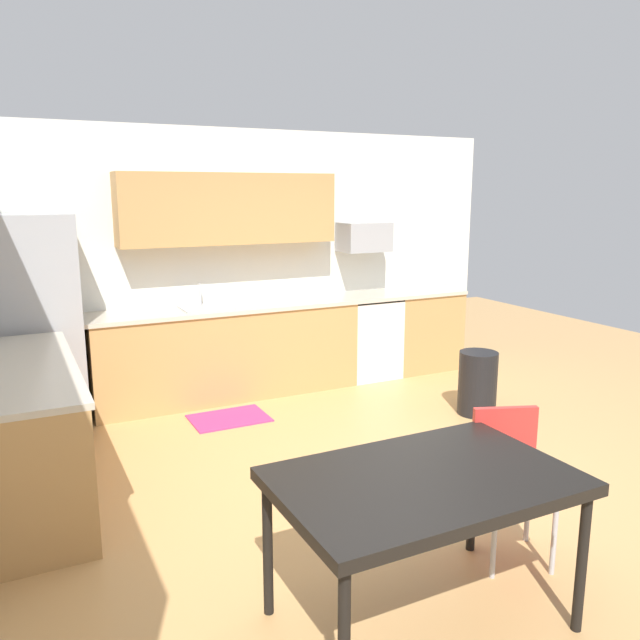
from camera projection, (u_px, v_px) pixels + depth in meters
The scene contains 17 objects.
ground_plane at pixel (380, 476), 4.69m from camera, with size 12.00×12.00×0.00m, color tan.
wall_back at pixel (251, 260), 6.74m from camera, with size 5.80×0.10×2.70m, color silver.
cabinet_run_back at pixel (228, 353), 6.44m from camera, with size 2.70×0.60×0.90m, color tan.
cabinet_run_back_right at pixel (420, 331), 7.48m from camera, with size 0.85×0.60×0.90m, color tan.
cabinet_run_left at pixel (31, 435), 4.29m from camera, with size 0.60×2.00×0.90m, color tan.
countertop_back at pixel (264, 305), 6.52m from camera, with size 4.80×0.64×0.04m, color beige.
countertop_left at pixel (24, 368), 4.19m from camera, with size 0.64×2.00×0.04m, color beige.
upper_cabinets_back at pixel (229, 209), 6.30m from camera, with size 2.20×0.34×0.70m, color tan.
refrigerator at pixel (33, 324), 5.49m from camera, with size 0.76×0.70×1.89m, color #9EA0A5.
oven_range at pixel (367, 336), 7.16m from camera, with size 0.60×0.60×0.91m.
microwave at pixel (364, 237), 7.02m from camera, with size 0.54×0.36×0.32m, color #9EA0A5.
sink_basin at pixel (206, 314), 6.26m from camera, with size 0.48×0.40×0.14m, color #A5A8AD.
sink_faucet at pixel (200, 295), 6.38m from camera, with size 0.02×0.02×0.24m, color #B2B5BA.
dining_table at pixel (424, 488), 2.97m from camera, with size 1.40×0.90×0.77m.
chair_near_table at pixel (510, 471), 3.61m from camera, with size 0.52×0.52×0.85m.
trash_bin at pixel (477, 383), 5.95m from camera, with size 0.36×0.36×0.60m, color black.
floor_mat at pixel (229, 418), 5.86m from camera, with size 0.70×0.50×0.01m, color #CC3372.
Camera 1 is at (-2.35, -3.70, 2.08)m, focal length 35.48 mm.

